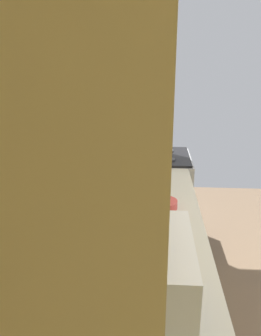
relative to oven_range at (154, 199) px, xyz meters
The scene contains 5 objects.
wall_back 1.78m from the oven_range, 165.39° to the left, with size 3.84×0.12×2.75m, color beige.
upper_cabinets 2.27m from the oven_range, behind, with size 2.08×0.31×0.62m.
oven_range is the anchor object (origin of this frame).
microwave 2.12m from the oven_range, behind, with size 0.47×0.36×0.32m.
bowl 1.18m from the oven_range, behind, with size 0.18×0.18×0.05m.
Camera 1 is at (-1.61, 1.21, 1.82)m, focal length 37.11 mm.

